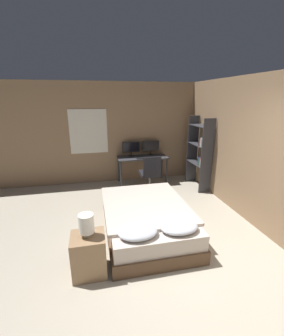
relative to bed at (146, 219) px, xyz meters
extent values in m
plane|color=#B2A893|center=(0.25, -1.28, -0.26)|extent=(20.00, 20.00, 0.00)
cube|color=#8E7051|center=(0.25, 2.79, 1.09)|extent=(12.00, 0.06, 2.70)
cube|color=silver|center=(-0.93, 2.75, 1.17)|extent=(0.98, 0.01, 1.16)
cube|color=black|center=(-0.93, 2.75, 1.17)|extent=(0.90, 0.01, 1.08)
cube|color=#8E7051|center=(2.04, 0.22, 1.09)|extent=(0.06, 12.00, 2.70)
cube|color=brown|center=(0.00, 0.02, -0.15)|extent=(1.39, 2.04, 0.22)
cube|color=beige|center=(0.00, 0.02, 0.08)|extent=(1.33, 1.98, 0.25)
cube|color=beige|center=(0.00, 0.14, 0.23)|extent=(1.43, 1.71, 0.05)
ellipsoid|color=silver|center=(-0.30, -0.75, 0.27)|extent=(0.55, 0.38, 0.13)
ellipsoid|color=silver|center=(0.30, -0.75, 0.27)|extent=(0.55, 0.38, 0.13)
cube|color=#997551|center=(-0.98, -0.76, 0.03)|extent=(0.45, 0.41, 0.58)
cylinder|color=gray|center=(-0.98, -0.76, 0.32)|extent=(0.12, 0.12, 0.01)
cylinder|color=gray|center=(-0.98, -0.76, 0.35)|extent=(0.02, 0.02, 0.05)
cylinder|color=silver|center=(-0.98, -0.76, 0.50)|extent=(0.20, 0.20, 0.25)
cube|color=#38383D|center=(0.47, 2.43, 0.47)|extent=(1.36, 0.58, 0.03)
cylinder|color=#2D2D33|center=(-0.16, 2.19, 0.10)|extent=(0.05, 0.05, 0.72)
cylinder|color=#2D2D33|center=(1.10, 2.19, 0.10)|extent=(0.05, 0.05, 0.72)
cylinder|color=#2D2D33|center=(-0.16, 2.67, 0.10)|extent=(0.05, 0.05, 0.72)
cylinder|color=#2D2D33|center=(1.10, 2.67, 0.10)|extent=(0.05, 0.05, 0.72)
cylinder|color=black|center=(0.19, 2.62, 0.49)|extent=(0.16, 0.16, 0.01)
cylinder|color=black|center=(0.19, 2.62, 0.54)|extent=(0.03, 0.03, 0.09)
cube|color=black|center=(0.19, 2.62, 0.73)|extent=(0.49, 0.03, 0.29)
cube|color=black|center=(0.19, 2.60, 0.73)|extent=(0.46, 0.00, 0.26)
cylinder|color=black|center=(0.75, 2.62, 0.49)|extent=(0.16, 0.16, 0.01)
cylinder|color=black|center=(0.75, 2.62, 0.54)|extent=(0.03, 0.03, 0.09)
cube|color=black|center=(0.75, 2.62, 0.73)|extent=(0.49, 0.03, 0.29)
cube|color=black|center=(0.75, 2.60, 0.73)|extent=(0.46, 0.00, 0.26)
cube|color=black|center=(0.47, 2.25, 0.49)|extent=(0.40, 0.13, 0.02)
ellipsoid|color=black|center=(0.76, 2.25, 0.50)|extent=(0.07, 0.05, 0.04)
cylinder|color=black|center=(0.52, 1.83, -0.24)|extent=(0.52, 0.52, 0.04)
cylinder|color=gray|center=(0.52, 1.83, -0.03)|extent=(0.05, 0.05, 0.39)
cube|color=black|center=(0.52, 1.83, 0.20)|extent=(0.49, 0.49, 0.07)
cube|color=black|center=(0.52, 1.61, 0.46)|extent=(0.44, 0.05, 0.45)
cube|color=#333338|center=(1.84, 1.41, 0.66)|extent=(0.31, 0.02, 1.84)
cube|color=#333338|center=(1.84, 2.24, 0.66)|extent=(0.31, 0.02, 1.84)
cube|color=#333338|center=(1.84, 1.82, 0.38)|extent=(0.31, 0.81, 0.02)
cube|color=#333338|center=(1.84, 1.82, 0.88)|extent=(0.31, 0.81, 0.02)
cube|color=#333338|center=(1.84, 1.82, 1.36)|extent=(0.31, 0.81, 0.02)
cube|color=orange|center=(1.84, 1.45, 0.51)|extent=(0.25, 0.04, 0.23)
cube|color=#BCB29E|center=(1.84, 1.49, 0.49)|extent=(0.25, 0.03, 0.20)
cube|color=#B2332D|center=(1.84, 1.53, 0.51)|extent=(0.25, 0.02, 0.22)
cube|color=#337042|center=(1.84, 1.57, 0.49)|extent=(0.25, 0.03, 0.20)
cube|color=#2D4784|center=(1.84, 1.61, 0.50)|extent=(0.25, 0.03, 0.21)
cube|color=orange|center=(1.84, 1.45, 0.98)|extent=(0.25, 0.04, 0.18)
cube|color=teal|center=(1.84, 1.50, 0.99)|extent=(0.25, 0.04, 0.19)
cube|color=#BCB29E|center=(1.84, 1.55, 1.00)|extent=(0.25, 0.04, 0.21)
cube|color=#B2332D|center=(1.84, 1.60, 0.98)|extent=(0.25, 0.04, 0.18)
cube|color=#28282D|center=(1.84, 1.64, 1.00)|extent=(0.25, 0.04, 0.21)
camera|label=1|loc=(-0.82, -3.37, 2.04)|focal=24.00mm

